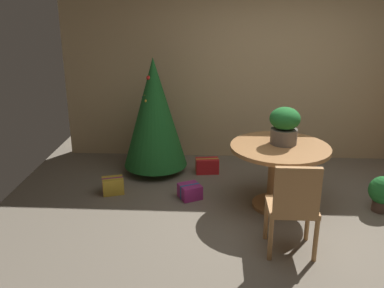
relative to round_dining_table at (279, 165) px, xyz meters
name	(u,v)px	position (x,y,z in m)	size (l,w,h in m)	color
ground_plane	(290,230)	(0.07, -0.52, -0.51)	(6.60, 6.60, 0.00)	#756B5B
back_wall_panel	(271,70)	(0.07, 1.68, 0.79)	(6.00, 0.10, 2.60)	tan
round_dining_table	(279,165)	(0.00, 0.00, 0.00)	(1.10, 1.10, 0.74)	#9E6B3D
flower_vase	(284,124)	(0.04, 0.08, 0.45)	(0.34, 0.34, 0.42)	#665B51
wooden_chair_near	(294,204)	(0.00, -0.96, 0.00)	(0.45, 0.41, 0.92)	#B27F4C
holiday_tree	(154,113)	(-1.53, 0.96, 0.32)	(0.86, 0.86, 1.57)	brown
gift_box_purple	(190,191)	(-1.01, 0.16, -0.43)	(0.32, 0.32, 0.17)	#9E287A
gift_box_red	(207,166)	(-0.82, 0.95, -0.41)	(0.33, 0.21, 0.21)	red
gift_box_gold	(113,186)	(-1.96, 0.24, -0.41)	(0.29, 0.24, 0.21)	gold
potted_plant	(383,192)	(1.16, -0.04, -0.28)	(0.32, 0.32, 0.41)	#4C382D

